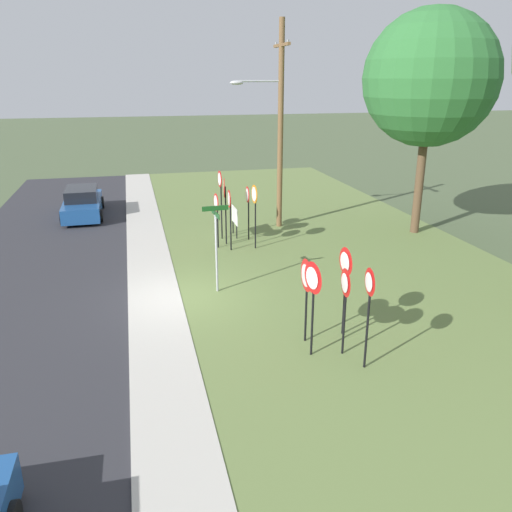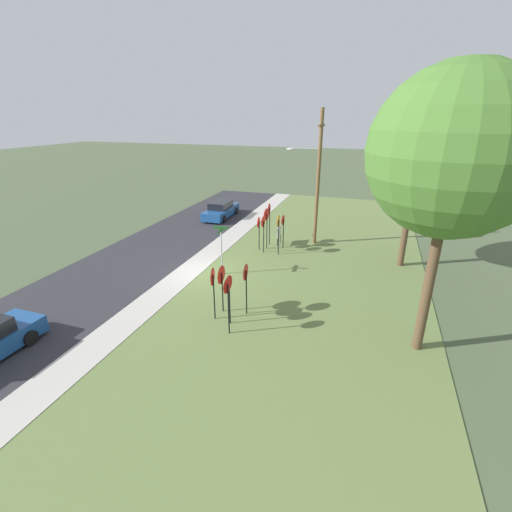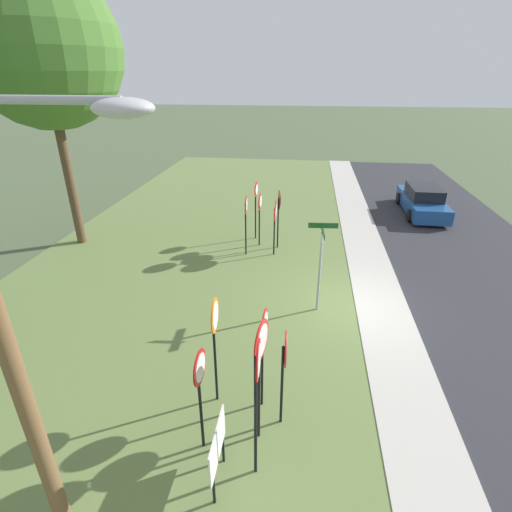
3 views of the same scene
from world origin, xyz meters
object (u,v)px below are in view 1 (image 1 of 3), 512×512
at_px(yield_sign_center, 312,287).
at_px(parked_hatchback_near, 83,203).
at_px(stop_sign_far_center, 230,207).
at_px(yield_sign_far_right, 306,281).
at_px(stop_sign_near_left, 225,196).
at_px(yield_sign_near_right, 369,296).
at_px(street_name_post, 216,241).
at_px(utility_pole, 277,120).
at_px(stop_sign_far_left, 217,209).
at_px(yield_sign_near_left, 345,292).
at_px(stop_sign_near_right, 248,202).
at_px(oak_tree_left, 430,79).
at_px(stop_sign_far_right, 220,191).
at_px(stop_sign_center_tall, 255,203).
at_px(yield_sign_far_left, 345,271).
at_px(notice_board, 235,217).

distance_m(yield_sign_center, parked_hatchback_near, 16.72).
height_order(stop_sign_far_center, yield_sign_far_right, stop_sign_far_center).
height_order(stop_sign_near_left, yield_sign_near_right, stop_sign_near_left).
xyz_separation_m(stop_sign_far_center, street_name_post, (3.93, -1.18, -0.06)).
bearing_deg(utility_pole, stop_sign_far_left, -51.72).
bearing_deg(utility_pole, yield_sign_near_left, -7.77).
xyz_separation_m(stop_sign_near_right, oak_tree_left, (0.64, 7.35, 4.75)).
bearing_deg(stop_sign_far_right, stop_sign_far_left, -19.73).
bearing_deg(yield_sign_center, street_name_post, -171.83).
height_order(stop_sign_far_center, yield_sign_near_right, yield_sign_near_right).
bearing_deg(stop_sign_near_right, stop_sign_far_right, -108.48).
height_order(stop_sign_near_right, yield_sign_center, yield_sign_center).
relative_size(stop_sign_center_tall, utility_pole, 0.29).
bearing_deg(yield_sign_far_left, yield_sign_near_right, -7.76).
height_order(stop_sign_far_right, street_name_post, stop_sign_far_right).
height_order(yield_sign_near_left, utility_pole, utility_pole).
height_order(yield_sign_far_right, notice_board, yield_sign_far_right).
bearing_deg(notice_board, yield_sign_far_right, -1.20).
bearing_deg(stop_sign_far_right, stop_sign_center_tall, 31.35).
distance_m(stop_sign_far_center, notice_board, 2.12).
bearing_deg(notice_board, street_name_post, -17.22).
bearing_deg(stop_sign_far_center, stop_sign_near_right, 143.77).
distance_m(yield_sign_far_right, notice_board, 9.56).
bearing_deg(notice_board, stop_sign_far_center, -17.29).
bearing_deg(notice_board, yield_sign_near_right, 3.75).
bearing_deg(utility_pole, yield_sign_far_left, -6.29).
relative_size(stop_sign_center_tall, yield_sign_far_left, 1.06).
xyz_separation_m(stop_sign_near_left, yield_sign_far_left, (8.37, 1.56, -0.18)).
bearing_deg(stop_sign_far_right, notice_board, 110.37).
bearing_deg(stop_sign_far_right, utility_pole, 113.01).
bearing_deg(parked_hatchback_near, yield_sign_far_left, 26.35).
bearing_deg(stop_sign_far_left, stop_sign_center_tall, 69.46).
bearing_deg(stop_sign_near_right, parked_hatchback_near, -127.96).
xyz_separation_m(stop_sign_far_right, oak_tree_left, (1.04, 8.41, 4.32)).
bearing_deg(stop_sign_center_tall, street_name_post, -32.03).
xyz_separation_m(stop_sign_far_left, yield_sign_near_left, (8.93, 1.56, 0.06)).
relative_size(stop_sign_center_tall, oak_tree_left, 0.28).
relative_size(stop_sign_near_right, utility_pole, 0.26).
xyz_separation_m(notice_board, parked_hatchback_near, (-5.19, -6.55, -0.23)).
distance_m(yield_sign_center, utility_pole, 11.86).
relative_size(stop_sign_near_right, parked_hatchback_near, 0.48).
relative_size(street_name_post, notice_board, 2.22).
distance_m(street_name_post, parked_hatchback_near, 12.02).
height_order(yield_sign_near_left, notice_board, yield_sign_near_left).
relative_size(stop_sign_near_left, street_name_post, 0.97).
relative_size(stop_sign_near_left, stop_sign_far_right, 0.94).
relative_size(stop_sign_far_center, utility_pole, 0.27).
bearing_deg(stop_sign_near_left, yield_sign_center, 13.17).
bearing_deg(stop_sign_far_right, yield_sign_far_right, 0.91).
bearing_deg(yield_sign_far_left, stop_sign_center_tall, -178.53).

